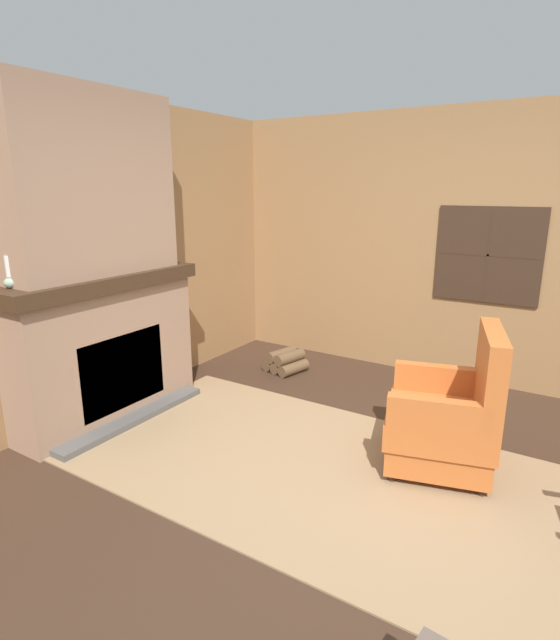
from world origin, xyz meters
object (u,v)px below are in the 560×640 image
(oil_lamp_vase, at_px, (11,277))
(storage_case, at_px, (127,261))
(firewood_stack, at_px, (286,362))
(decorative_plate_on_mantel, at_px, (85,258))
(armchair, at_px, (447,419))

(oil_lamp_vase, xyz_separation_m, storage_case, (0.00, 1.00, -0.02))
(firewood_stack, xyz_separation_m, storage_case, (-0.73, -1.35, 1.16))
(storage_case, bearing_deg, firewood_stack, 61.55)
(oil_lamp_vase, xyz_separation_m, decorative_plate_on_mantel, (-0.02, 0.60, 0.05))
(firewood_stack, bearing_deg, storage_case, -118.45)
(armchair, relative_size, decorative_plate_on_mantel, 3.65)
(firewood_stack, relative_size, decorative_plate_on_mantel, 1.59)
(firewood_stack, relative_size, oil_lamp_vase, 1.95)
(firewood_stack, height_order, oil_lamp_vase, oil_lamp_vase)
(firewood_stack, distance_m, oil_lamp_vase, 2.73)
(oil_lamp_vase, bearing_deg, firewood_stack, 72.66)
(armchair, xyz_separation_m, oil_lamp_vase, (-2.62, -1.34, 0.92))
(oil_lamp_vase, height_order, decorative_plate_on_mantel, decorative_plate_on_mantel)
(firewood_stack, bearing_deg, armchair, -28.02)
(armchair, relative_size, storage_case, 4.86)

